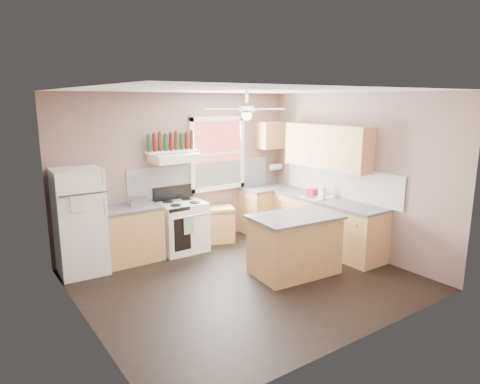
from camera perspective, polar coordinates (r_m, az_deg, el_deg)
floor at (r=6.38m, az=0.82°, el=-11.63°), size 4.50×4.50×0.00m
ceiling at (r=5.84m, az=0.90°, el=13.41°), size 4.50×4.50×0.00m
wall_back at (r=7.67m, az=-8.02°, el=2.87°), size 4.50×0.05×2.70m
wall_right at (r=7.50m, az=15.13°, el=2.36°), size 0.05×4.00×2.70m
wall_left at (r=5.02m, az=-20.75°, el=-2.76°), size 0.05×4.00×2.70m
backsplash_back at (r=7.87m, az=-4.93°, el=1.90°), size 2.90×0.03×0.55m
backsplash_right at (r=7.69m, az=13.16°, el=1.38°), size 0.03×2.60×0.55m
window_view at (r=7.96m, az=-3.10°, el=5.13°), size 1.00×0.02×1.20m
window_frame at (r=7.94m, az=-3.00°, el=5.11°), size 1.16×0.07×1.36m
refrigerator at (r=6.81m, az=-20.58°, el=-3.72°), size 0.71×0.69×1.60m
base_cabinet_left at (r=7.18m, az=-14.20°, el=-5.59°), size 0.90×0.60×0.86m
counter_left at (r=7.06m, az=-14.39°, el=-2.11°), size 0.92×0.62×0.04m
toaster at (r=7.08m, az=-13.34°, el=-1.09°), size 0.31×0.22×0.18m
stove at (r=7.47m, az=-7.74°, el=-4.61°), size 0.78×0.66×0.86m
range_hood at (r=7.29m, az=-8.71°, el=4.51°), size 0.78×0.50×0.14m
bottle_shelf at (r=7.38m, az=-9.15°, el=5.38°), size 0.90×0.26×0.03m
cart at (r=7.93m, az=-3.29°, el=-4.33°), size 0.76×0.63×0.65m
base_cabinet_corner at (r=8.52m, az=3.72°, el=-2.42°), size 1.00×0.60×0.86m
base_cabinet_right at (r=7.66m, az=11.46°, el=-4.33°), size 0.60×2.20×0.86m
counter_corner at (r=8.42m, az=3.76°, el=0.55°), size 1.02×0.62×0.04m
counter_right at (r=7.54m, az=11.55°, el=-1.06°), size 0.62×2.22×0.04m
sink at (r=7.67m, az=10.47°, el=-0.67°), size 0.55×0.45×0.03m
faucet at (r=7.77m, az=11.33°, el=0.02°), size 0.03×0.03×0.14m
upper_cabinet_right at (r=7.63m, az=11.48°, el=5.96°), size 0.33×1.80×0.76m
upper_cabinet_corner at (r=8.50m, az=4.37°, el=7.60°), size 0.60×0.33×0.52m
paper_towel at (r=8.68m, az=4.79°, el=3.36°), size 0.26×0.12×0.12m
island at (r=6.52m, az=7.28°, el=-7.14°), size 1.28×0.87×0.86m
island_top at (r=6.38m, az=7.39°, el=-3.32°), size 1.36×0.95×0.04m
ceiling_fan_hub at (r=5.84m, az=0.90°, el=10.95°), size 0.20×0.20×0.08m
soap_bottle at (r=7.71m, az=11.08°, el=0.30°), size 0.12×0.12×0.23m
red_caddy at (r=7.85m, az=9.66°, el=0.07°), size 0.20×0.15×0.10m
wine_bottles at (r=7.36m, az=-9.16°, el=6.62°), size 0.86×0.06×0.31m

